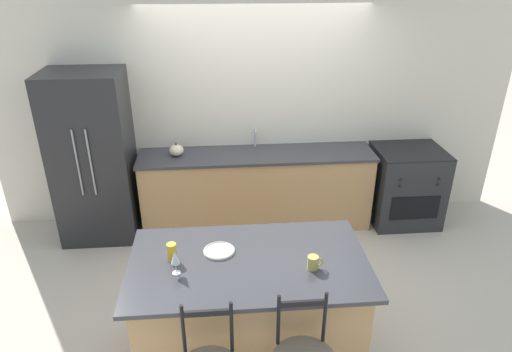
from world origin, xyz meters
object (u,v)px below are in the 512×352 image
at_px(dinner_plate, 219,251).
at_px(pumpkin_decoration, 176,150).
at_px(tumbler_cup, 172,252).
at_px(oven_range, 405,185).
at_px(wine_glass, 175,258).
at_px(coffee_mug, 313,262).
at_px(refrigerator, 94,158).

xyz_separation_m(dinner_plate, pumpkin_decoration, (-0.45, 1.90, 0.05)).
bearing_deg(pumpkin_decoration, tumbler_cup, -86.86).
bearing_deg(tumbler_cup, oven_range, 36.38).
distance_m(wine_glass, coffee_mug, 0.98).
bearing_deg(pumpkin_decoration, oven_range, -1.48).
relative_size(wine_glass, coffee_mug, 1.59).
xyz_separation_m(refrigerator, coffee_mug, (2.02, -2.09, 0.02)).
xyz_separation_m(refrigerator, wine_glass, (1.04, -2.07, 0.10)).
bearing_deg(wine_glass, dinner_plate, 37.68).
bearing_deg(oven_range, tumbler_cup, -143.62).
bearing_deg(dinner_plate, tumbler_cup, -168.13).
relative_size(dinner_plate, coffee_mug, 2.09).
xyz_separation_m(refrigerator, tumbler_cup, (1.00, -1.90, 0.04)).
bearing_deg(tumbler_cup, refrigerator, 117.81).
bearing_deg(oven_range, wine_glass, -140.91).
bearing_deg(pumpkin_decoration, wine_glass, -86.02).
bearing_deg(refrigerator, pumpkin_decoration, 4.05).
distance_m(dinner_plate, tumbler_cup, 0.36).
xyz_separation_m(oven_range, pumpkin_decoration, (-2.68, 0.07, 0.52)).
bearing_deg(pumpkin_decoration, coffee_mug, -62.54).
distance_m(oven_range, wine_glass, 3.32).
bearing_deg(tumbler_cup, dinner_plate, 11.87).
bearing_deg(refrigerator, oven_range, -0.10).
bearing_deg(coffee_mug, dinner_plate, 158.59).
height_order(wine_glass, pumpkin_decoration, wine_glass).
bearing_deg(dinner_plate, refrigerator, 126.37).
relative_size(coffee_mug, pumpkin_decoration, 0.71).
relative_size(dinner_plate, tumbler_cup, 1.73).
distance_m(oven_range, coffee_mug, 2.66).
bearing_deg(wine_glass, tumbler_cup, 103.93).
bearing_deg(dinner_plate, pumpkin_decoration, 103.42).
bearing_deg(pumpkin_decoration, refrigerator, -175.95).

